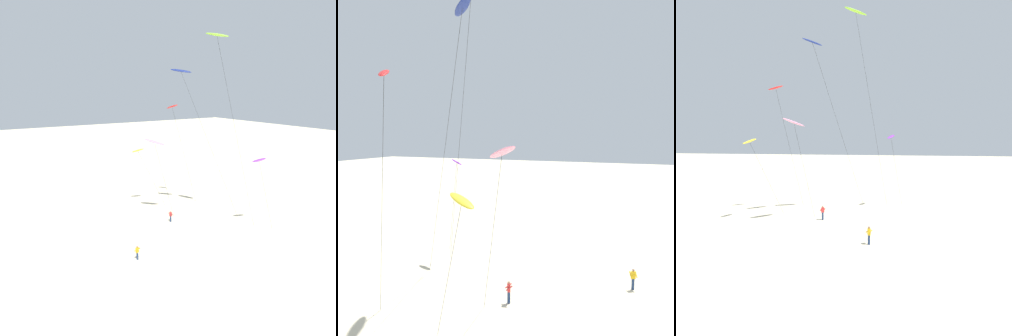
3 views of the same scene
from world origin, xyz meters
TOP-DOWN VIEW (x-y plane):
  - ground_plane at (0.00, 0.00)m, footprint 260.00×260.00m
  - kite_lime at (1.57, 14.10)m, footprint 5.33×5.82m
  - kite_pink at (-4.70, 8.82)m, footprint 2.95×3.58m
  - kite_red at (-8.65, 14.36)m, footprint 3.55×3.94m
  - kite_purple at (5.86, 18.25)m, footprint 2.20×2.82m
  - kite_yellow at (-9.89, 8.74)m, footprint 3.47×4.40m
  - kite_navy at (-3.28, 12.33)m, footprint 6.70×8.02m
  - kite_flyer_nearest at (4.32, 1.46)m, footprint 0.66×0.67m
  - kite_flyer_middle at (-1.68, 9.60)m, footprint 0.71×0.70m

SIDE VIEW (x-z plane):
  - ground_plane at x=0.00m, z-range 0.00..0.00m
  - kite_flyer_nearest at x=4.32m, z-range 0.06..1.73m
  - kite_flyer_middle at x=-1.68m, z-range 0.06..1.73m
  - kite_yellow at x=-9.89m, z-range 4.22..13.66m
  - kite_purple at x=5.86m, z-range 4.35..14.21m
  - kite_pink at x=-4.70m, z-range 5.20..16.94m
  - kite_red at x=-8.65m, z-range 7.31..23.43m
  - kite_navy at x=-3.28m, z-range 9.80..30.84m
  - kite_lime at x=1.57m, z-range 11.70..36.66m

